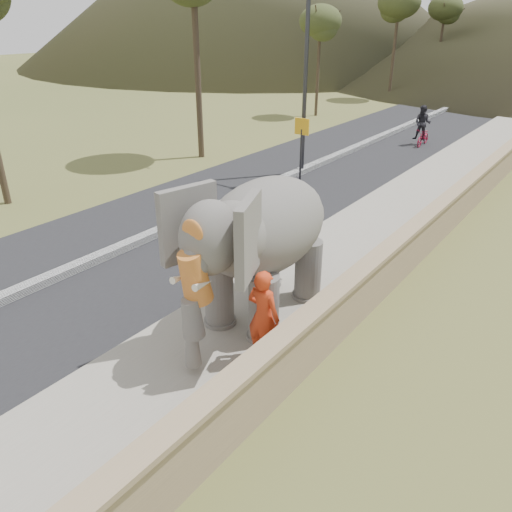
% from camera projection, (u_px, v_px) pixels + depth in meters
% --- Properties ---
extents(ground, '(160.00, 160.00, 0.00)m').
position_uv_depth(ground, '(113.00, 429.00, 7.78)').
color(ground, olive).
rests_on(ground, ground).
extents(road, '(7.00, 120.00, 0.03)m').
position_uv_depth(road, '(247.00, 197.00, 17.69)').
color(road, black).
rests_on(road, ground).
extents(median, '(0.35, 120.00, 0.22)m').
position_uv_depth(median, '(247.00, 194.00, 17.65)').
color(median, black).
rests_on(median, ground).
extents(walkway, '(3.00, 120.00, 0.15)m').
position_uv_depth(walkway, '(379.00, 227.00, 14.99)').
color(walkway, '#9E9687').
rests_on(walkway, ground).
extents(parapet, '(0.30, 120.00, 1.10)m').
position_uv_depth(parapet, '(436.00, 225.00, 13.90)').
color(parapet, tan).
rests_on(parapet, ground).
extents(lamppost, '(1.76, 0.36, 8.00)m').
position_uv_depth(lamppost, '(314.00, 44.00, 18.05)').
color(lamppost, '#29282D').
rests_on(lamppost, ground).
extents(signboard, '(0.60, 0.08, 2.40)m').
position_uv_depth(signboard, '(301.00, 139.00, 18.68)').
color(signboard, '#2D2D33').
rests_on(signboard, ground).
extents(elephant_and_man, '(2.48, 4.31, 3.01)m').
position_uv_depth(elephant_and_man, '(266.00, 246.00, 10.00)').
color(elephant_and_man, slate).
rests_on(elephant_and_man, ground).
extents(motorcyclist, '(0.88, 1.60, 1.92)m').
position_uv_depth(motorcyclist, '(423.00, 130.00, 24.36)').
color(motorcyclist, maroon).
rests_on(motorcyclist, ground).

